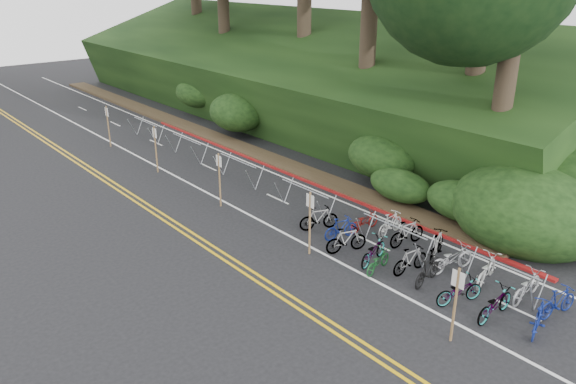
{
  "coord_description": "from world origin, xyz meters",
  "views": [
    {
      "loc": [
        -12.09,
        -8.9,
        9.95
      ],
      "look_at": [
        1.94,
        7.85,
        1.3
      ],
      "focal_mm": 35.0,
      "sensor_mm": 36.0,
      "label": 1
    }
  ],
  "objects": [
    {
      "name": "red_curb",
      "position": [
        5.7,
        12.0,
        0.05
      ],
      "size": [
        0.25,
        28.0,
        0.1
      ],
      "primitive_type": "cube",
      "color": "maroon",
      "rests_on": "ground"
    },
    {
      "name": "road_markings",
      "position": [
        0.63,
        10.1,
        0.0
      ],
      "size": [
        7.47,
        80.0,
        0.01
      ],
      "color": "gold",
      "rests_on": "ground"
    },
    {
      "name": "bike_valet",
      "position": [
        3.0,
        1.29,
        0.49
      ],
      "size": [
        3.25,
        11.05,
        1.08
      ],
      "color": "navy",
      "rests_on": "ground"
    },
    {
      "name": "ground",
      "position": [
        0.0,
        0.0,
        0.0
      ],
      "size": [
        120.0,
        120.0,
        0.0
      ],
      "primitive_type": "plane",
      "color": "black",
      "rests_on": "ground"
    },
    {
      "name": "bike_front",
      "position": [
        1.58,
        2.48,
        0.39
      ],
      "size": [
        0.82,
        1.57,
        0.79
      ],
      "primitive_type": "imported",
      "rotation": [
        0.0,
        0.0,
        1.78
      ],
      "color": "#144C1E",
      "rests_on": "ground"
    },
    {
      "name": "signpost_near",
      "position": [
        0.16,
        -1.59,
        1.36
      ],
      "size": [
        0.08,
        0.4,
        2.37
      ],
      "color": "brown",
      "rests_on": "ground"
    },
    {
      "name": "embankment",
      "position": [
        12.96,
        19.04,
        2.57
      ],
      "size": [
        14.3,
        48.14,
        9.11
      ],
      "color": "black",
      "rests_on": "ground"
    },
    {
      "name": "bike_rack_front",
      "position": [
        3.5,
        -1.09,
        0.8
      ],
      "size": [
        1.11,
        2.7,
        1.1
      ],
      "color": "#92969F",
      "rests_on": "ground"
    },
    {
      "name": "signposts_rest",
      "position": [
        0.6,
        14.0,
        1.43
      ],
      "size": [
        0.08,
        18.4,
        2.5
      ],
      "color": "brown",
      "rests_on": "ground"
    },
    {
      "name": "bike_racks_rest",
      "position": [
        3.0,
        13.0,
        0.85
      ],
      "size": [
        1.14,
        23.0,
        1.17
      ],
      "color": "#92969F",
      "rests_on": "ground"
    }
  ]
}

